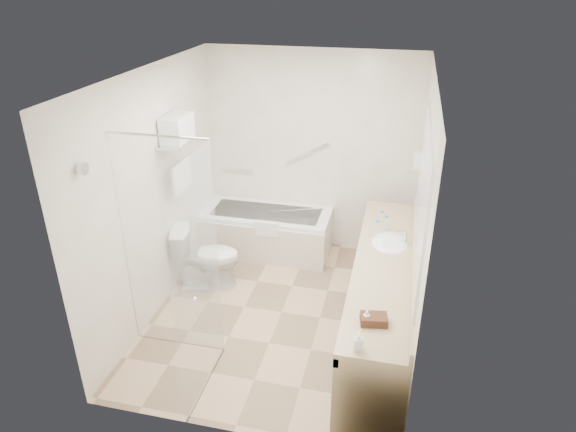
% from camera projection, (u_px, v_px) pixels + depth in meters
% --- Properties ---
extents(floor, '(3.20, 3.20, 0.00)m').
position_uv_depth(floor, '(282.00, 312.00, 5.47)').
color(floor, tan).
rests_on(floor, ground).
extents(ceiling, '(2.60, 3.20, 0.10)m').
position_uv_depth(ceiling, '(280.00, 73.00, 4.37)').
color(ceiling, white).
rests_on(ceiling, wall_back).
extents(wall_back, '(2.60, 0.10, 2.50)m').
position_uv_depth(wall_back, '(312.00, 153.00, 6.32)').
color(wall_back, silver).
rests_on(wall_back, ground).
extents(wall_front, '(2.60, 0.10, 2.50)m').
position_uv_depth(wall_front, '(225.00, 302.00, 3.52)').
color(wall_front, silver).
rests_on(wall_front, ground).
extents(wall_left, '(0.10, 3.20, 2.50)m').
position_uv_depth(wall_left, '(156.00, 194.00, 5.18)').
color(wall_left, silver).
rests_on(wall_left, ground).
extents(wall_right, '(0.10, 3.20, 2.50)m').
position_uv_depth(wall_right, '(420.00, 220.00, 4.65)').
color(wall_right, silver).
rests_on(wall_right, ground).
extents(bathtub, '(1.60, 0.73, 0.59)m').
position_uv_depth(bathtub, '(267.00, 232.00, 6.53)').
color(bathtub, white).
rests_on(bathtub, floor).
extents(grab_bar_short, '(0.40, 0.03, 0.03)m').
position_uv_depth(grab_bar_short, '(239.00, 170.00, 6.61)').
color(grab_bar_short, silver).
rests_on(grab_bar_short, wall_back).
extents(grab_bar_long, '(0.53, 0.03, 0.33)m').
position_uv_depth(grab_bar_long, '(307.00, 153.00, 6.29)').
color(grab_bar_long, silver).
rests_on(grab_bar_long, wall_back).
extents(shower_enclosure, '(0.96, 0.91, 2.11)m').
position_uv_depth(shower_enclosure, '(182.00, 264.00, 4.32)').
color(shower_enclosure, silver).
rests_on(shower_enclosure, floor).
extents(towel_shelf, '(0.24, 0.55, 0.81)m').
position_uv_depth(towel_shelf, '(178.00, 136.00, 5.24)').
color(towel_shelf, silver).
rests_on(towel_shelf, wall_left).
extents(vanity_counter, '(0.55, 2.70, 0.95)m').
position_uv_depth(vanity_counter, '(383.00, 281.00, 4.85)').
color(vanity_counter, tan).
rests_on(vanity_counter, floor).
extents(sink, '(0.40, 0.52, 0.14)m').
position_uv_depth(sink, '(390.00, 245.00, 5.11)').
color(sink, white).
rests_on(sink, vanity_counter).
extents(faucet, '(0.03, 0.03, 0.14)m').
position_uv_depth(faucet, '(406.00, 237.00, 5.03)').
color(faucet, silver).
rests_on(faucet, vanity_counter).
extents(mirror, '(0.02, 2.00, 1.20)m').
position_uv_depth(mirror, '(423.00, 196.00, 4.39)').
color(mirror, silver).
rests_on(mirror, wall_right).
extents(hairdryer_unit, '(0.08, 0.10, 0.18)m').
position_uv_depth(hairdryer_unit, '(417.00, 160.00, 5.49)').
color(hairdryer_unit, silver).
rests_on(hairdryer_unit, wall_right).
extents(toilet, '(0.82, 0.58, 0.72)m').
position_uv_depth(toilet, '(207.00, 257.00, 5.79)').
color(toilet, white).
rests_on(toilet, floor).
extents(amenity_basket, '(0.23, 0.17, 0.07)m').
position_uv_depth(amenity_basket, '(374.00, 319.00, 3.93)').
color(amenity_basket, '#482819').
rests_on(amenity_basket, vanity_counter).
extents(soap_bottle_a, '(0.10, 0.15, 0.07)m').
position_uv_depth(soap_bottle_a, '(358.00, 345.00, 3.67)').
color(soap_bottle_a, silver).
rests_on(soap_bottle_a, vanity_counter).
extents(soap_bottle_b, '(0.10, 0.12, 0.08)m').
position_uv_depth(soap_bottle_b, '(366.00, 318.00, 3.94)').
color(soap_bottle_b, silver).
rests_on(soap_bottle_b, vanity_counter).
extents(water_bottle_left, '(0.06, 0.06, 0.20)m').
position_uv_depth(water_bottle_left, '(377.00, 230.00, 5.15)').
color(water_bottle_left, silver).
rests_on(water_bottle_left, vanity_counter).
extents(water_bottle_mid, '(0.06, 0.06, 0.20)m').
position_uv_depth(water_bottle_mid, '(386.00, 224.00, 5.26)').
color(water_bottle_mid, silver).
rests_on(water_bottle_mid, vanity_counter).
extents(water_bottle_right, '(0.05, 0.05, 0.17)m').
position_uv_depth(water_bottle_right, '(381.00, 219.00, 5.40)').
color(water_bottle_right, silver).
rests_on(water_bottle_right, vanity_counter).
extents(drinking_glass_near, '(0.09, 0.09, 0.09)m').
position_uv_depth(drinking_glass_near, '(386.00, 244.00, 4.97)').
color(drinking_glass_near, silver).
rests_on(drinking_glass_near, vanity_counter).
extents(drinking_glass_far, '(0.09, 0.09, 0.09)m').
position_uv_depth(drinking_glass_far, '(388.00, 225.00, 5.33)').
color(drinking_glass_far, silver).
rests_on(drinking_glass_far, vanity_counter).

